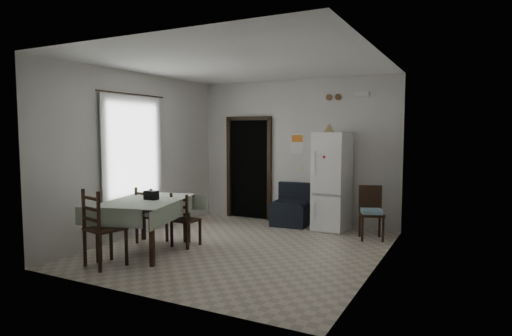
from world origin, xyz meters
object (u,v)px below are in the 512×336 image
object	(u,v)px
fridge	(332,181)
dining_table	(147,226)
dining_chair_far_left	(152,215)
dining_chair_far_right	(186,219)
corner_chair	(371,213)
navy_seat	(291,205)
dining_chair_near_head	(105,228)

from	to	relation	value
fridge	dining_table	bearing A→B (deg)	-120.60
fridge	dining_chair_far_left	distance (m)	3.34
dining_chair_far_left	dining_chair_far_right	distance (m)	0.64
fridge	dining_table	xyz separation A→B (m)	(-2.09, -2.75, -0.52)
corner_chair	navy_seat	bearing A→B (deg)	145.96
dining_table	navy_seat	bearing A→B (deg)	50.47
navy_seat	dining_chair_far_left	world-z (taller)	dining_chair_far_left
dining_table	dining_chair_far_right	world-z (taller)	dining_chair_far_right
navy_seat	dining_table	distance (m)	3.02
navy_seat	corner_chair	size ratio (longest dim) A/B	0.91
navy_seat	dining_chair_far_right	xyz separation A→B (m)	(-0.93, -2.21, 0.02)
dining_chair_far_right	dining_table	bearing A→B (deg)	61.62
dining_table	dining_chair_far_left	bearing A→B (deg)	108.59
fridge	dining_chair_far_left	xyz separation A→B (m)	(-2.39, -2.29, -0.45)
navy_seat	dining_chair_far_left	distance (m)	2.77
dining_table	dining_chair_near_head	world-z (taller)	dining_chair_near_head
navy_seat	dining_table	bearing A→B (deg)	-119.24
dining_chair_far_left	dining_chair_near_head	size ratio (longest dim) A/B	0.87
corner_chair	dining_chair_far_left	xyz separation A→B (m)	(-3.23, -1.90, 0.01)
navy_seat	dining_chair_near_head	world-z (taller)	dining_chair_near_head
navy_seat	corner_chair	bearing A→B (deg)	-17.84
dining_chair_far_right	corner_chair	bearing A→B (deg)	-141.43
navy_seat	dining_table	world-z (taller)	navy_seat
corner_chair	dining_chair_far_right	size ratio (longest dim) A/B	1.05
navy_seat	dining_chair_far_left	size ratio (longest dim) A/B	0.88
corner_chair	dining_chair_far_right	bearing A→B (deg)	-165.75
dining_chair_far_left	fridge	bearing A→B (deg)	-131.78
corner_chair	dining_chair_far_left	distance (m)	3.74
fridge	dining_chair_far_left	world-z (taller)	fridge
navy_seat	dining_chair_far_right	size ratio (longest dim) A/B	0.95
corner_chair	dining_table	size ratio (longest dim) A/B	0.59
fridge	dining_table	distance (m)	3.49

